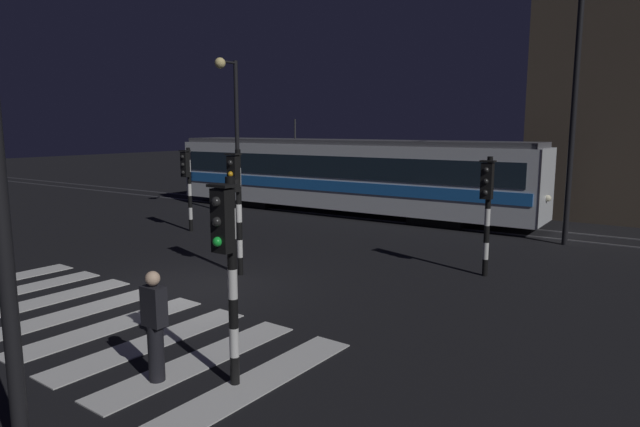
% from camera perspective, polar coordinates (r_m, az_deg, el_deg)
% --- Properties ---
extents(ground_plane, '(120.00, 120.00, 0.00)m').
position_cam_1_polar(ground_plane, '(13.62, -12.69, -7.40)').
color(ground_plane, black).
extents(rail_near, '(80.00, 0.12, 0.03)m').
position_cam_1_polar(rail_near, '(22.27, 7.96, -0.88)').
color(rail_near, '#59595E').
rests_on(rail_near, ground).
extents(rail_far, '(80.00, 0.12, 0.03)m').
position_cam_1_polar(rail_far, '(23.55, 9.50, -0.39)').
color(rail_far, '#59595E').
rests_on(rail_far, ground).
extents(crosswalk_zebra, '(9.85, 4.36, 0.02)m').
position_cam_1_polar(crosswalk_zebra, '(11.97, -22.67, -10.14)').
color(crosswalk_zebra, silver).
rests_on(crosswalk_zebra, ground).
extents(traffic_light_corner_far_right, '(0.36, 0.42, 3.06)m').
position_cam_1_polar(traffic_light_corner_far_right, '(14.37, 16.96, 1.50)').
color(traffic_light_corner_far_right, black).
rests_on(traffic_light_corner_far_right, ground).
extents(traffic_light_median_centre, '(0.36, 0.42, 3.23)m').
position_cam_1_polar(traffic_light_median_centre, '(14.00, -8.69, 2.07)').
color(traffic_light_median_centre, black).
rests_on(traffic_light_median_centre, ground).
extents(traffic_light_corner_near_right, '(0.36, 0.42, 3.10)m').
position_cam_1_polar(traffic_light_corner_near_right, '(7.89, -9.61, -3.93)').
color(traffic_light_corner_near_right, black).
rests_on(traffic_light_corner_near_right, ground).
extents(traffic_light_corner_far_left, '(0.36, 0.42, 3.06)m').
position_cam_1_polar(traffic_light_corner_far_left, '(20.44, -13.62, 3.74)').
color(traffic_light_corner_far_left, black).
rests_on(traffic_light_corner_far_left, ground).
extents(street_lamp_trackside_left, '(0.44, 1.21, 6.55)m').
position_cam_1_polar(street_lamp_trackside_left, '(23.52, -9.09, 9.87)').
color(street_lamp_trackside_left, black).
rests_on(street_lamp_trackside_left, ground).
extents(street_lamp_trackside_right, '(0.44, 1.21, 8.04)m').
position_cam_1_polar(street_lamp_trackside_right, '(19.04, 24.88, 11.86)').
color(street_lamp_trackside_right, black).
rests_on(street_lamp_trackside_right, ground).
extents(tram, '(17.18, 2.58, 4.15)m').
position_cam_1_polar(tram, '(24.12, 2.30, 4.11)').
color(tram, silver).
rests_on(tram, ground).
extents(pedestrian_waiting_at_kerb, '(0.36, 0.24, 1.71)m').
position_cam_1_polar(pedestrian_waiting_at_kerb, '(8.65, -16.77, -11.10)').
color(pedestrian_waiting_at_kerb, black).
rests_on(pedestrian_waiting_at_kerb, ground).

